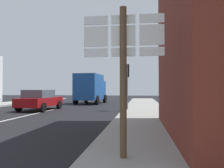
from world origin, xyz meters
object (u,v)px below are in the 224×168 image
route_sign_post (123,65)px  traffic_light_near_right (127,76)px  sedan_far (40,100)px  delivery_truck (91,88)px

route_sign_post → traffic_light_near_right: bearing=93.1°
sedan_far → delivery_truck: (2.01, 7.54, 0.89)m
delivery_truck → route_sign_post: 18.88m
delivery_truck → traffic_light_near_right: traffic_light_near_right is taller
traffic_light_near_right → delivery_truck: bearing=120.2°
sedan_far → traffic_light_near_right: size_ratio=1.30×
delivery_truck → traffic_light_near_right: (4.29, -7.38, 0.76)m
sedan_far → traffic_light_near_right: 6.51m
route_sign_post → traffic_light_near_right: size_ratio=0.98×
sedan_far → route_sign_post: size_ratio=1.33×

